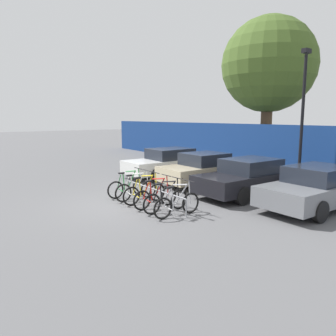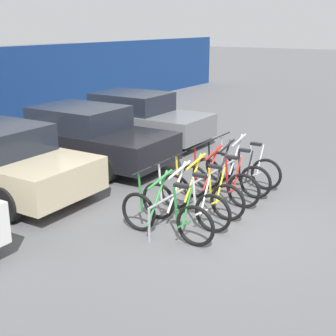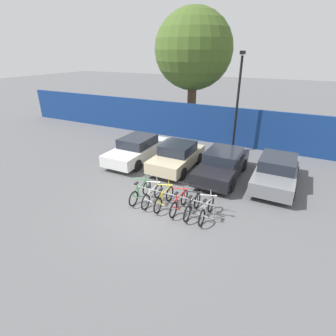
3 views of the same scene
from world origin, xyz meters
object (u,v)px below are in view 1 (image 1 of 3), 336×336
Objects in this scene: bicycle_black at (166,200)px; lamp_post at (303,109)px; bike_rack at (154,191)px; car_black at (249,177)px; bicycle_green at (128,187)px; tree_behind_hoarding at (269,66)px; bicycle_yellow at (145,193)px; car_beige at (203,169)px; bicycle_red at (156,197)px; bicycle_white at (136,190)px; car_white at (169,162)px; bicycle_silver at (177,204)px; car_grey at (317,188)px.

bicycle_black is 8.51m from lamp_post.
car_black is (0.95, 3.73, 0.21)m from bike_rack.
tree_behind_hoarding is at bearing 97.71° from bicycle_green.
tree_behind_hoarding is at bearing 109.83° from bicycle_yellow.
car_black is (0.04, 3.88, 0.31)m from bicycle_black.
bicycle_yellow is at bearing -72.40° from car_beige.
bicycle_red is at bearing -90.98° from lamp_post.
car_black is (2.45, 3.88, 0.31)m from bicycle_green.
car_beige is at bearing 99.21° from bicycle_white.
lamp_post is at bearing 96.66° from car_black.
car_white reaches higher than bicycle_white.
tree_behind_hoarding reaches higher than bike_rack.
car_black is at bearing 1.92° from car_beige.
bicycle_red is 4.25m from car_beige.
bicycle_yellow is (-0.35, -0.15, -0.11)m from bike_rack.
car_black is at bearing 99.63° from bicycle_silver.
car_beige reaches higher than bicycle_white.
tree_behind_hoarding is (-4.58, 6.89, 5.27)m from car_black.
car_grey is (4.41, 4.19, 0.31)m from bicycle_white.
lamp_post reaches higher than car_black.
bicycle_white is at bearing -179.40° from bicycle_red.
bicycle_black is 0.19× the size of tree_behind_hoarding.
bicycle_yellow is at bearing -156.75° from bike_rack.
car_white is 1.16× the size of car_beige.
bicycle_black is at bearing -86.84° from lamp_post.
bicycle_yellow is 5.38m from car_white.
bicycle_white is 0.38× the size of car_white.
tree_behind_hoarding is at bearing 106.61° from car_beige.
tree_behind_hoarding is at bearing 145.71° from lamp_post.
bicycle_black is at bearing -67.12° from tree_behind_hoarding.
car_grey is (3.84, 4.19, 0.31)m from bicycle_yellow.
bicycle_white and bicycle_silver have the same top height.
bicycle_green and bicycle_yellow have the same top height.
tree_behind_hoarding reaches higher than car_grey.
bicycle_green is at bearing -178.69° from bicycle_black.
bike_rack is 0.91× the size of car_beige.
bicycle_black is 0.44× the size of car_beige.
bicycle_red is 1.00× the size of bicycle_black.
bicycle_green is 8.73m from lamp_post.
bicycle_yellow reaches higher than bike_rack.
lamp_post reaches higher than bicycle_black.
bicycle_green is 4.60m from car_black.
bicycle_yellow is 0.19× the size of tree_behind_hoarding.
car_white is 0.52× the size of tree_behind_hoarding.
bicycle_yellow is 4.11m from car_black.
bicycle_white is at bearing -136.45° from car_grey.
car_white is at bearing -179.16° from car_black.
bike_rack is 0.80× the size of car_black.
car_black reaches higher than bicycle_red.
bicycle_red is 3.94m from car_black.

